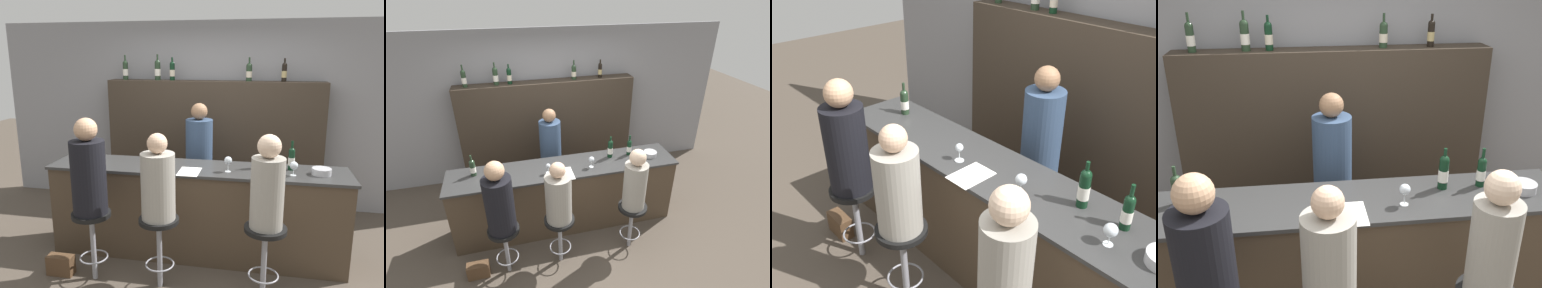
# 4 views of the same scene
# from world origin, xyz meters

# --- Properties ---
(wall_back) EXTENTS (6.40, 0.05, 2.60)m
(wall_back) POSITION_xyz_m (0.00, 1.84, 1.30)
(wall_back) COLOR gray
(wall_back) RESTS_ON ground_plane
(bar_counter) EXTENTS (3.12, 0.60, 0.99)m
(bar_counter) POSITION_xyz_m (0.00, 0.28, 0.50)
(bar_counter) COLOR #473828
(bar_counter) RESTS_ON ground_plane
(back_bar_cabinet) EXTENTS (2.93, 0.28, 1.80)m
(back_bar_cabinet) POSITION_xyz_m (0.00, 1.62, 0.90)
(back_bar_cabinet) COLOR #382D23
(back_bar_cabinet) RESTS_ON ground_plane
(wine_bottle_counter_0) EXTENTS (0.07, 0.07, 0.29)m
(wine_bottle_counter_0) POSITION_xyz_m (-1.19, 0.37, 1.11)
(wine_bottle_counter_0) COLOR #233823
(wine_bottle_counter_0) RESTS_ON bar_counter
(wine_bottle_counter_1) EXTENTS (0.07, 0.07, 0.32)m
(wine_bottle_counter_1) POSITION_xyz_m (0.68, 0.37, 1.13)
(wine_bottle_counter_1) COLOR black
(wine_bottle_counter_1) RESTS_ON bar_counter
(wine_bottle_counter_2) EXTENTS (0.07, 0.07, 0.30)m
(wine_bottle_counter_2) POSITION_xyz_m (0.97, 0.37, 1.11)
(wine_bottle_counter_2) COLOR black
(wine_bottle_counter_2) RESTS_ON bar_counter
(wine_bottle_backbar_0) EXTENTS (0.07, 0.07, 0.34)m
(wine_bottle_backbar_0) POSITION_xyz_m (-1.25, 1.62, 1.93)
(wine_bottle_backbar_0) COLOR #233823
(wine_bottle_backbar_0) RESTS_ON back_bar_cabinet
(wine_bottle_backbar_1) EXTENTS (0.08, 0.08, 0.35)m
(wine_bottle_backbar_1) POSITION_xyz_m (-0.78, 1.62, 1.94)
(wine_bottle_backbar_1) COLOR #233823
(wine_bottle_backbar_1) RESTS_ON back_bar_cabinet
(wine_bottle_backbar_2) EXTENTS (0.07, 0.07, 0.31)m
(wine_bottle_backbar_2) POSITION_xyz_m (-0.58, 1.62, 1.93)
(wine_bottle_backbar_2) COLOR black
(wine_bottle_backbar_2) RESTS_ON back_bar_cabinet
(wine_bottle_backbar_3) EXTENTS (0.08, 0.08, 0.31)m
(wine_bottle_backbar_3) POSITION_xyz_m (0.46, 1.62, 1.92)
(wine_bottle_backbar_3) COLOR #233823
(wine_bottle_backbar_3) RESTS_ON back_bar_cabinet
(wine_bottle_backbar_4) EXTENTS (0.07, 0.07, 0.30)m
(wine_bottle_backbar_4) POSITION_xyz_m (0.91, 1.62, 1.92)
(wine_bottle_backbar_4) COLOR black
(wine_bottle_backbar_4) RESTS_ON back_bar_cabinet
(wine_glass_0) EXTENTS (0.07, 0.07, 0.14)m
(wine_glass_0) POSITION_xyz_m (-0.24, 0.18, 1.09)
(wine_glass_0) COLOR silver
(wine_glass_0) RESTS_ON bar_counter
(wine_glass_1) EXTENTS (0.08, 0.08, 0.16)m
(wine_glass_1) POSITION_xyz_m (0.34, 0.18, 1.11)
(wine_glass_1) COLOR silver
(wine_glass_1) RESTS_ON bar_counter
(wine_glass_2) EXTENTS (0.08, 0.08, 0.14)m
(wine_glass_2) POSITION_xyz_m (0.98, 0.18, 1.09)
(wine_glass_2) COLOR silver
(wine_glass_2) RESTS_ON bar_counter
(metal_bowl) EXTENTS (0.19, 0.19, 0.07)m
(metal_bowl) POSITION_xyz_m (1.25, 0.26, 1.02)
(metal_bowl) COLOR #B7B7BC
(metal_bowl) RESTS_ON bar_counter
(tasting_menu) EXTENTS (0.21, 0.30, 0.00)m
(tasting_menu) POSITION_xyz_m (-0.04, 0.10, 0.99)
(tasting_menu) COLOR white
(tasting_menu) RESTS_ON bar_counter
(guest_seated_left) EXTENTS (0.32, 0.32, 0.90)m
(guest_seated_left) POSITION_xyz_m (-0.88, -0.38, 1.09)
(guest_seated_left) COLOR black
(guest_seated_left) RESTS_ON bar_stool_left
(guest_seated_middle) EXTENTS (0.31, 0.31, 0.79)m
(guest_seated_middle) POSITION_xyz_m (-0.22, -0.38, 1.03)
(guest_seated_middle) COLOR gray
(guest_seated_middle) RESTS_ON bar_stool_middle
(guest_seated_right) EXTENTS (0.28, 0.28, 0.81)m
(guest_seated_right) POSITION_xyz_m (0.73, -0.38, 1.06)
(guest_seated_right) COLOR gray
(guest_seated_right) RESTS_ON bar_stool_right
(bartender) EXTENTS (0.33, 0.33, 1.58)m
(bartender) POSITION_xyz_m (-0.08, 0.95, 0.73)
(bartender) COLOR #334766
(bartender) RESTS_ON ground_plane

